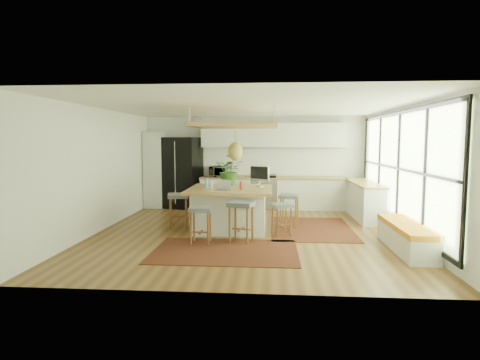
# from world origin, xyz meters

# --- Properties ---
(floor) EXTENTS (7.00, 7.00, 0.00)m
(floor) POSITION_xyz_m (0.00, 0.00, 0.00)
(floor) COLOR #513417
(floor) RESTS_ON ground
(ceiling) EXTENTS (7.00, 7.00, 0.00)m
(ceiling) POSITION_xyz_m (0.00, 0.00, 2.70)
(ceiling) COLOR white
(ceiling) RESTS_ON ground
(wall_back) EXTENTS (6.50, 0.00, 6.50)m
(wall_back) POSITION_xyz_m (0.00, 3.50, 1.35)
(wall_back) COLOR silver
(wall_back) RESTS_ON ground
(wall_front) EXTENTS (6.50, 0.00, 6.50)m
(wall_front) POSITION_xyz_m (0.00, -3.50, 1.35)
(wall_front) COLOR silver
(wall_front) RESTS_ON ground
(wall_left) EXTENTS (0.00, 7.00, 7.00)m
(wall_left) POSITION_xyz_m (-3.25, 0.00, 1.35)
(wall_left) COLOR silver
(wall_left) RESTS_ON ground
(wall_right) EXTENTS (0.00, 7.00, 7.00)m
(wall_right) POSITION_xyz_m (3.25, 0.00, 1.35)
(wall_right) COLOR silver
(wall_right) RESTS_ON ground
(window_wall) EXTENTS (0.10, 6.20, 2.60)m
(window_wall) POSITION_xyz_m (3.22, 0.00, 1.40)
(window_wall) COLOR black
(window_wall) RESTS_ON wall_right
(pantry) EXTENTS (0.55, 0.60, 2.25)m
(pantry) POSITION_xyz_m (-2.95, 3.18, 1.12)
(pantry) COLOR silver
(pantry) RESTS_ON floor
(back_counter_base) EXTENTS (4.20, 0.60, 0.88)m
(back_counter_base) POSITION_xyz_m (0.55, 3.18, 0.44)
(back_counter_base) COLOR silver
(back_counter_base) RESTS_ON floor
(back_counter_top) EXTENTS (4.24, 0.64, 0.05)m
(back_counter_top) POSITION_xyz_m (0.55, 3.18, 0.90)
(back_counter_top) COLOR olive
(back_counter_top) RESTS_ON back_counter_base
(backsplash) EXTENTS (4.20, 0.02, 0.80)m
(backsplash) POSITION_xyz_m (0.55, 3.48, 1.35)
(backsplash) COLOR white
(backsplash) RESTS_ON wall_back
(upper_cabinets) EXTENTS (4.20, 0.34, 0.70)m
(upper_cabinets) POSITION_xyz_m (0.55, 3.32, 2.15)
(upper_cabinets) COLOR silver
(upper_cabinets) RESTS_ON wall_back
(range) EXTENTS (0.76, 0.62, 1.00)m
(range) POSITION_xyz_m (0.30, 3.18, 0.50)
(range) COLOR #A5A5AA
(range) RESTS_ON floor
(right_counter_base) EXTENTS (0.60, 2.50, 0.88)m
(right_counter_base) POSITION_xyz_m (2.93, 2.00, 0.44)
(right_counter_base) COLOR silver
(right_counter_base) RESTS_ON floor
(right_counter_top) EXTENTS (0.64, 2.54, 0.05)m
(right_counter_top) POSITION_xyz_m (2.93, 2.00, 0.90)
(right_counter_top) COLOR olive
(right_counter_top) RESTS_ON right_counter_base
(window_bench) EXTENTS (0.52, 2.00, 0.50)m
(window_bench) POSITION_xyz_m (2.95, -1.20, 0.25)
(window_bench) COLOR silver
(window_bench) RESTS_ON floor
(ceiling_panel) EXTENTS (1.86, 1.86, 0.80)m
(ceiling_panel) POSITION_xyz_m (-0.30, 0.40, 2.05)
(ceiling_panel) COLOR olive
(ceiling_panel) RESTS_ON ceiling
(rug_near) EXTENTS (2.60, 1.80, 0.01)m
(rug_near) POSITION_xyz_m (-0.31, -1.51, 0.01)
(rug_near) COLOR black
(rug_near) RESTS_ON floor
(rug_right) EXTENTS (1.80, 2.60, 0.01)m
(rug_right) POSITION_xyz_m (1.42, 0.52, 0.01)
(rug_right) COLOR black
(rug_right) RESTS_ON floor
(fridge) EXTENTS (1.21, 1.05, 2.09)m
(fridge) POSITION_xyz_m (-2.13, 3.19, 0.93)
(fridge) COLOR black
(fridge) RESTS_ON floor
(island) EXTENTS (1.85, 1.85, 0.93)m
(island) POSITION_xyz_m (-0.41, 0.36, 0.47)
(island) COLOR olive
(island) RESTS_ON floor
(stool_near_left) EXTENTS (0.43, 0.43, 0.72)m
(stool_near_left) POSITION_xyz_m (-0.85, -0.99, 0.35)
(stool_near_left) COLOR #4E5356
(stool_near_left) RESTS_ON floor
(stool_near_right) EXTENTS (0.57, 0.57, 0.80)m
(stool_near_right) POSITION_xyz_m (-0.08, -0.76, 0.35)
(stool_near_right) COLOR #4E5356
(stool_near_right) RESTS_ON floor
(stool_right_front) EXTENTS (0.50, 0.50, 0.67)m
(stool_right_front) POSITION_xyz_m (0.73, -0.16, 0.35)
(stool_right_front) COLOR #4E5356
(stool_right_front) RESTS_ON floor
(stool_right_back) EXTENTS (0.53, 0.53, 0.76)m
(stool_right_back) POSITION_xyz_m (0.93, 0.68, 0.35)
(stool_right_back) COLOR #4E5356
(stool_right_back) RESTS_ON floor
(stool_left_side) EXTENTS (0.55, 0.55, 0.78)m
(stool_left_side) POSITION_xyz_m (-1.62, 0.44, 0.35)
(stool_left_side) COLOR #4E5356
(stool_left_side) RESTS_ON floor
(laptop) EXTENTS (0.42, 0.43, 0.24)m
(laptop) POSITION_xyz_m (-0.54, -0.08, 1.05)
(laptop) COLOR #A5A5AA
(laptop) RESTS_ON island
(monitor) EXTENTS (0.54, 0.44, 0.49)m
(monitor) POSITION_xyz_m (0.24, 0.74, 1.19)
(monitor) COLOR #A5A5AA
(monitor) RESTS_ON island
(microwave) EXTENTS (0.65, 0.49, 0.39)m
(microwave) POSITION_xyz_m (-0.98, 3.17, 1.12)
(microwave) COLOR #A5A5AA
(microwave) RESTS_ON back_counter_top
(island_plant) EXTENTS (0.68, 0.75, 0.57)m
(island_plant) POSITION_xyz_m (-0.48, 0.95, 1.21)
(island_plant) COLOR #1E4C19
(island_plant) RESTS_ON island
(island_bowl) EXTENTS (0.23, 0.23, 0.05)m
(island_bowl) POSITION_xyz_m (-0.91, 0.81, 0.96)
(island_bowl) COLOR beige
(island_bowl) RESTS_ON island
(island_bottle_0) EXTENTS (0.07, 0.07, 0.19)m
(island_bottle_0) POSITION_xyz_m (-0.96, 0.46, 1.03)
(island_bottle_0) COLOR #37B4DD
(island_bottle_0) RESTS_ON island
(island_bottle_1) EXTENTS (0.07, 0.07, 0.19)m
(island_bottle_1) POSITION_xyz_m (-0.81, 0.21, 1.03)
(island_bottle_1) COLOR silver
(island_bottle_1) RESTS_ON island
(island_bottle_2) EXTENTS (0.07, 0.07, 0.19)m
(island_bottle_2) POSITION_xyz_m (-0.16, 0.06, 1.03)
(island_bottle_2) COLOR maroon
(island_bottle_2) RESTS_ON island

